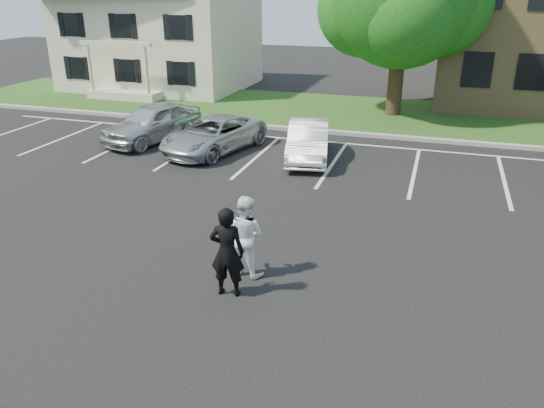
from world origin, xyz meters
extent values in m
plane|color=black|center=(0.00, 0.00, 0.00)|extent=(90.00, 90.00, 0.00)
cube|color=gray|center=(0.00, 12.00, 0.07)|extent=(40.00, 0.30, 0.15)
cube|color=#2B4917|center=(0.00, 16.00, 0.04)|extent=(44.00, 8.00, 0.08)
cube|color=silver|center=(-14.00, 8.00, 0.01)|extent=(0.12, 5.20, 0.01)
cube|color=silver|center=(-11.20, 8.00, 0.01)|extent=(0.12, 5.20, 0.01)
cube|color=silver|center=(-8.40, 8.00, 0.01)|extent=(0.12, 5.20, 0.01)
cube|color=silver|center=(-5.60, 8.00, 0.01)|extent=(0.12, 5.20, 0.01)
cube|color=silver|center=(-2.80, 8.00, 0.01)|extent=(0.12, 5.20, 0.01)
cube|color=silver|center=(0.00, 8.00, 0.01)|extent=(0.12, 5.20, 0.01)
cube|color=silver|center=(2.80, 8.00, 0.01)|extent=(0.12, 5.20, 0.01)
cube|color=silver|center=(5.60, 8.00, 0.01)|extent=(0.12, 5.20, 0.01)
cube|color=silver|center=(1.40, 10.70, 0.01)|extent=(34.00, 0.12, 0.01)
cube|color=beige|center=(-13.00, 20.00, 2.60)|extent=(10.00, 8.00, 5.20)
cube|color=beige|center=(-13.00, 15.70, 0.25)|extent=(4.00, 1.60, 0.50)
cylinder|color=beige|center=(-14.70, 15.10, 1.35)|extent=(0.18, 0.18, 2.70)
cylinder|color=beige|center=(-11.30, 15.10, 1.35)|extent=(0.18, 0.18, 2.70)
cube|color=beige|center=(-13.00, 15.10, 3.00)|extent=(4.20, 0.25, 0.20)
cube|color=black|center=(-13.00, 15.98, 1.50)|extent=(0.90, 0.06, 1.20)
cube|color=black|center=(-13.00, 15.98, 3.80)|extent=(0.90, 0.06, 1.20)
cube|color=black|center=(-13.65, 15.98, 1.50)|extent=(0.32, 0.05, 1.25)
cube|color=black|center=(-12.35, 15.98, 1.50)|extent=(0.32, 0.05, 1.25)
cube|color=black|center=(4.80, 16.97, 2.20)|extent=(1.30, 0.06, 1.60)
cube|color=black|center=(7.10, 16.97, 2.20)|extent=(1.30, 0.06, 1.60)
cylinder|color=black|center=(1.24, 16.16, 1.60)|extent=(0.70, 0.70, 3.20)
sphere|color=#1C4D0E|center=(2.84, 16.86, 5.00)|extent=(4.60, 4.60, 4.60)
sphere|color=#1C4D0E|center=(-0.46, 16.56, 4.80)|extent=(4.40, 4.40, 4.40)
sphere|color=#1C4D0E|center=(1.64, 14.66, 4.60)|extent=(4.00, 4.00, 4.00)
imported|color=black|center=(-0.31, -0.93, 0.95)|extent=(0.75, 0.55, 1.90)
imported|color=white|center=(-0.27, -0.03, 0.90)|extent=(1.00, 0.85, 1.79)
imported|color=silver|center=(-7.45, 8.74, 0.76)|extent=(2.96, 4.76, 1.51)
imported|color=#AAADB2|center=(-4.58, 8.18, 0.63)|extent=(3.25, 4.96, 1.27)
imported|color=silver|center=(-0.98, 8.34, 0.66)|extent=(2.19, 4.22, 1.32)
camera|label=1|loc=(3.35, -9.50, 5.83)|focal=35.00mm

